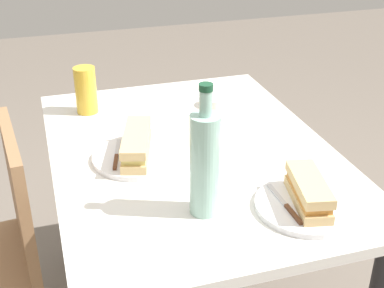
% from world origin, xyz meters
% --- Properties ---
extents(dining_table, '(1.11, 0.81, 0.72)m').
position_xyz_m(dining_table, '(0.00, 0.00, 0.61)').
color(dining_table, silver).
rests_on(dining_table, ground).
extents(plate_near, '(0.26, 0.26, 0.01)m').
position_xyz_m(plate_near, '(-0.37, -0.18, 0.73)').
color(plate_near, white).
rests_on(plate_near, dining_table).
extents(baguette_sandwich_near, '(0.20, 0.11, 0.07)m').
position_xyz_m(baguette_sandwich_near, '(-0.37, -0.18, 0.77)').
color(baguette_sandwich_near, '#DBB77A').
rests_on(baguette_sandwich_near, plate_near).
extents(knife_near, '(0.18, 0.01, 0.01)m').
position_xyz_m(knife_near, '(-0.37, -0.12, 0.74)').
color(knife_near, silver).
rests_on(knife_near, plate_near).
extents(plate_far, '(0.26, 0.26, 0.01)m').
position_xyz_m(plate_far, '(-0.01, 0.17, 0.73)').
color(plate_far, white).
rests_on(plate_far, dining_table).
extents(baguette_sandwich_far, '(0.25, 0.13, 0.07)m').
position_xyz_m(baguette_sandwich_far, '(-0.01, 0.17, 0.77)').
color(baguette_sandwich_far, '#DBB77A').
rests_on(baguette_sandwich_far, plate_far).
extents(knife_far, '(0.18, 0.05, 0.01)m').
position_xyz_m(knife_far, '(-0.00, 0.22, 0.74)').
color(knife_far, silver).
rests_on(knife_far, plate_far).
extents(water_bottle, '(0.07, 0.07, 0.33)m').
position_xyz_m(water_bottle, '(-0.31, 0.06, 0.86)').
color(water_bottle, '#99C6B7').
rests_on(water_bottle, dining_table).
extents(beer_glass, '(0.07, 0.07, 0.16)m').
position_xyz_m(beer_glass, '(0.37, 0.26, 0.80)').
color(beer_glass, gold).
rests_on(beer_glass, dining_table).
extents(olive_bowl, '(0.09, 0.09, 0.03)m').
position_xyz_m(olive_bowl, '(0.29, -0.17, 0.74)').
color(olive_bowl, silver).
rests_on(olive_bowl, dining_table).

